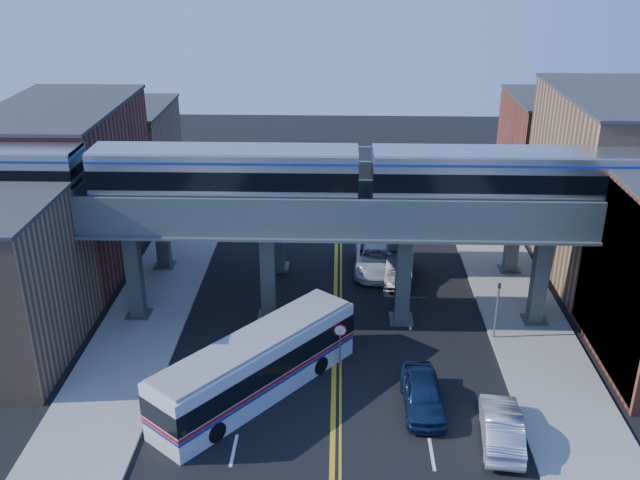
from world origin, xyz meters
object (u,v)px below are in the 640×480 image
object	(u,v)px
car_lane_c	(375,258)
transit_bus	(257,366)
car_lane_b	(400,268)
car_lane_a	(423,394)
stop_sign	(340,338)
car_lane_d	(396,218)
transit_train	(225,175)
car_parked_curb	(502,427)
traffic_signal	(497,304)

from	to	relation	value
car_lane_c	transit_bus	bearing A→B (deg)	-112.70
car_lane_b	car_lane_a	bearing A→B (deg)	-82.66
stop_sign	car_lane_d	xyz separation A→B (m)	(4.36, 19.54, -0.89)
transit_train	car_parked_curb	size ratio (longest dim) A/B	9.32
transit_train	car_parked_curb	bearing A→B (deg)	-38.14
transit_bus	car_lane_a	xyz separation A→B (m)	(8.28, -1.01, -0.78)
transit_train	traffic_signal	distance (m)	17.02
stop_sign	transit_bus	xyz separation A→B (m)	(-4.18, -2.56, -0.15)
car_lane_a	car_lane_b	bearing A→B (deg)	89.33
transit_bus	car_parked_curb	world-z (taller)	transit_bus
car_parked_curb	car_lane_a	bearing A→B (deg)	-29.16
car_lane_b	car_lane_d	world-z (taller)	car_lane_d
car_lane_c	car_lane_d	xyz separation A→B (m)	(1.93, 7.44, 0.01)
car_lane_d	car_lane_c	bearing A→B (deg)	-98.65
transit_bus	car_lane_a	distance (m)	8.37
traffic_signal	car_lane_b	size ratio (longest dim) A/B	0.80
stop_sign	traffic_signal	distance (m)	9.41
transit_bus	car_lane_b	world-z (taller)	transit_bus
car_lane_b	car_lane_c	size ratio (longest dim) A/B	0.82
transit_bus	car_parked_curb	bearing A→B (deg)	-66.88
stop_sign	car_lane_c	xyz separation A→B (m)	(2.43, 12.10, -0.89)
traffic_signal	car_lane_a	xyz separation A→B (m)	(-4.80, -6.58, -1.47)
transit_bus	stop_sign	bearing A→B (deg)	-18.98
car_lane_a	car_lane_d	xyz separation A→B (m)	(0.26, 23.11, 0.04)
car_lane_b	car_lane_c	bearing A→B (deg)	144.46
car_lane_d	transit_train	bearing A→B (deg)	-120.95
transit_train	car_lane_d	size ratio (longest dim) A/B	7.66
car_lane_a	car_lane_b	xyz separation A→B (m)	(-0.09, 14.22, 0.01)
stop_sign	car_lane_b	world-z (taller)	stop_sign
car_lane_b	car_parked_curb	world-z (taller)	car_lane_b
stop_sign	car_lane_b	xyz separation A→B (m)	(4.01, 10.65, -0.92)
stop_sign	car_parked_curb	bearing A→B (deg)	-38.71
car_lane_c	car_parked_curb	size ratio (longest dim) A/B	1.26
transit_bus	car_parked_curb	distance (m)	12.16
car_lane_a	car_lane_d	world-z (taller)	car_lane_d
stop_sign	car_lane_c	bearing A→B (deg)	78.63
car_lane_c	car_lane_d	distance (m)	7.69
car_lane_c	car_lane_d	size ratio (longest dim) A/B	1.04
transit_train	car_lane_a	size ratio (longest dim) A/B	9.46
car_lane_b	car_lane_c	world-z (taller)	car_lane_c
transit_train	stop_sign	world-z (taller)	transit_train
stop_sign	transit_bus	distance (m)	4.90
stop_sign	car_parked_curb	world-z (taller)	stop_sign
transit_train	car_lane_b	size ratio (longest dim) A/B	9.00
transit_bus	car_lane_c	size ratio (longest dim) A/B	1.79
transit_train	traffic_signal	world-z (taller)	transit_train
car_parked_curb	car_lane_b	bearing A→B (deg)	-71.87
car_lane_a	car_parked_curb	distance (m)	4.14
transit_bus	car_lane_c	distance (m)	16.10
car_lane_a	car_parked_curb	size ratio (longest dim) A/B	0.99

